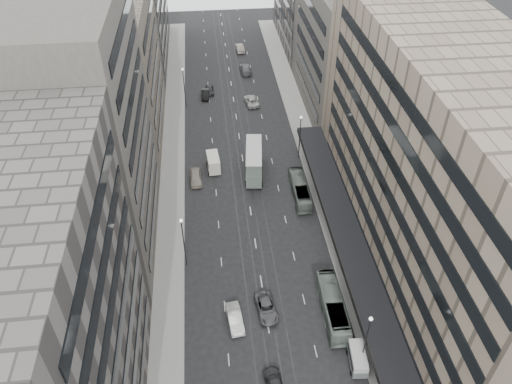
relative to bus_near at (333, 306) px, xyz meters
name	(u,v)px	position (x,y,z in m)	size (l,w,h in m)	color
ground	(269,333)	(-7.98, -1.97, -1.43)	(220.00, 220.00, 0.00)	black
sidewalk_right	(309,148)	(4.02, 35.53, -1.36)	(4.00, 125.00, 0.15)	gray
sidewalk_left	(173,157)	(-19.98, 35.53, -1.36)	(4.00, 125.00, 0.15)	gray
department_store	(447,180)	(13.47, 6.03, 13.52)	(19.20, 60.00, 30.00)	gray
building_right_mid	(348,49)	(13.52, 50.03, 10.57)	(15.00, 28.00, 24.00)	#4C4742
building_left_a	(29,332)	(-29.48, -9.97, 13.57)	(15.00, 28.00, 30.00)	#5E5854
building_left_b	(78,136)	(-29.48, 17.03, 15.57)	(15.00, 26.00, 34.00)	#4C4742
building_left_c	(110,72)	(-29.48, 44.03, 11.07)	(15.00, 28.00, 25.00)	#716758
lamp_right_near	(367,336)	(1.72, -6.97, 3.77)	(0.44, 0.44, 8.32)	#262628
lamp_right_far	(300,132)	(1.72, 33.03, 3.77)	(0.44, 0.44, 8.32)	#262628
lamp_left_near	(183,237)	(-17.68, 10.03, 3.77)	(0.44, 0.44, 8.32)	#262628
lamp_left_far	(184,83)	(-17.68, 53.03, 3.77)	(0.44, 0.44, 8.32)	#262628
bus_near	(333,306)	(0.00, 0.00, 0.00)	(2.40, 10.27, 2.86)	gray
bus_far	(300,190)	(0.05, 22.65, -0.11)	(2.22, 9.50, 2.65)	gray
double_decker	(254,161)	(-6.48, 29.23, 1.23)	(3.58, 9.24, 4.93)	slate
vw_microbus	(358,358)	(1.22, -7.08, -0.26)	(2.07, 4.04, 2.11)	slate
panel_van	(213,162)	(-13.09, 31.21, 0.07)	(2.41, 4.46, 2.73)	silver
sedan_1	(235,318)	(-11.88, 0.02, -0.66)	(1.63, 4.68, 1.54)	silver
sedan_2	(266,308)	(-7.92, 1.21, -0.74)	(2.30, 4.99, 1.39)	#535255
sedan_3	(275,384)	(-8.28, -8.85, -0.75)	(1.90, 4.67, 1.35)	#28282B
sedan_4	(196,177)	(-16.12, 28.24, -0.62)	(1.91, 4.75, 1.62)	gray
sedan_5	(205,94)	(-13.68, 56.47, -0.70)	(1.55, 4.44, 1.46)	black
sedan_6	(251,101)	(-4.49, 52.72, -0.70)	(2.43, 5.27, 1.46)	#BABBB6
sedan_7	(245,69)	(-4.36, 67.19, -0.59)	(2.34, 5.77, 1.67)	#565658
sedan_8	(210,90)	(-12.75, 58.23, -0.71)	(1.69, 4.21, 1.43)	#272729
sedan_9	(240,48)	(-4.66, 78.77, -0.60)	(1.75, 5.01, 1.65)	gray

